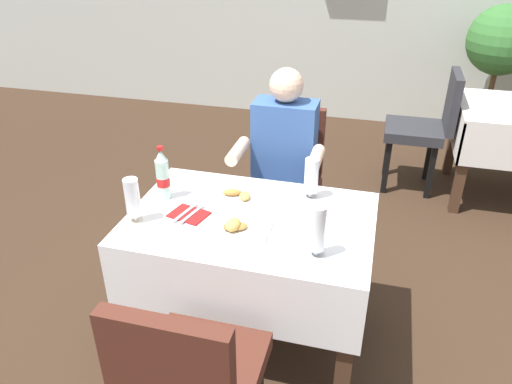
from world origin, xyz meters
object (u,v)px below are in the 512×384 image
potted_plant_corner (499,56)px  beer_glass_left (318,232)px  seated_diner_far (282,164)px  background_chair_left (427,124)px  plate_far_diner (242,197)px  beer_glass_middle (133,201)px  cola_bottle_primary (163,176)px  chair_far_diner_seat (284,179)px  napkin_cutlery_set (189,214)px  beer_glass_right (311,177)px  plate_near_camera (238,229)px  chair_near_camera_side (191,378)px  main_dining_table (251,249)px

potted_plant_corner → beer_glass_left: bearing=-109.5°
seated_diner_far → background_chair_left: size_ratio=1.30×
beer_glass_left → plate_far_diner: bearing=139.3°
potted_plant_corner → beer_glass_middle: bearing=-121.8°
seated_diner_far → cola_bottle_primary: 0.78m
seated_diner_far → potted_plant_corner: potted_plant_corner is taller
chair_far_diner_seat → beer_glass_left: beer_glass_left is taller
beer_glass_left → napkin_cutlery_set: 0.65m
beer_glass_left → beer_glass_right: bearing=102.3°
plate_near_camera → napkin_cutlery_set: size_ratio=1.26×
chair_far_diner_seat → plate_far_diner: 0.67m
chair_near_camera_side → plate_far_diner: bearing=95.3°
plate_far_diner → background_chair_left: size_ratio=0.23×
chair_near_camera_side → beer_glass_middle: (-0.50, 0.61, 0.30)m
beer_glass_middle → beer_glass_left: bearing=-3.4°
chair_far_diner_seat → beer_glass_left: (0.34, -1.00, 0.31)m
main_dining_table → chair_far_diner_seat: bearing=90.0°
seated_diner_far → cola_bottle_primary: bearing=-127.7°
seated_diner_far → plate_near_camera: (-0.03, -0.80, 0.05)m
main_dining_table → beer_glass_middle: bearing=-161.3°
plate_near_camera → napkin_cutlery_set: plate_near_camera is taller
cola_bottle_primary → chair_far_diner_seat: bearing=57.1°
beer_glass_left → potted_plant_corner: size_ratio=0.18×
seated_diner_far → napkin_cutlery_set: bearing=-111.7°
plate_far_diner → potted_plant_corner: size_ratio=0.17×
chair_far_diner_seat → seated_diner_far: seated_diner_far is taller
cola_bottle_primary → plate_near_camera: bearing=-24.6°
beer_glass_left → cola_bottle_primary: bearing=160.3°
beer_glass_middle → napkin_cutlery_set: size_ratio=1.10×
potted_plant_corner → chair_near_camera_side: bearing=-111.4°
beer_glass_right → napkin_cutlery_set: bearing=-149.2°
seated_diner_far → main_dining_table: bearing=-90.5°
plate_near_camera → potted_plant_corner: 3.53m
chair_near_camera_side → plate_far_diner: size_ratio=4.41×
chair_far_diner_seat → chair_near_camera_side: (-0.00, -1.56, 0.00)m
chair_far_diner_seat → potted_plant_corner: potted_plant_corner is taller
chair_far_diner_seat → background_chair_left: bearing=53.8°
plate_far_diner → beer_glass_middle: 0.53m
main_dining_table → napkin_cutlery_set: bearing=-168.7°
plate_far_diner → background_chair_left: bearing=62.2°
background_chair_left → seated_diner_far: bearing=-123.7°
plate_far_diner → napkin_cutlery_set: 0.28m
cola_bottle_primary → beer_glass_left: bearing=-19.7°
beer_glass_left → cola_bottle_primary: (-0.80, 0.29, 0.01)m
beer_glass_left → napkin_cutlery_set: beer_glass_left is taller
beer_glass_middle → cola_bottle_primary: 0.24m
chair_far_diner_seat → potted_plant_corner: size_ratio=0.73×
beer_glass_middle → napkin_cutlery_set: (0.22, 0.11, -0.10)m
beer_glass_right → potted_plant_corner: 3.07m
seated_diner_far → beer_glass_middle: bearing=-121.1°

